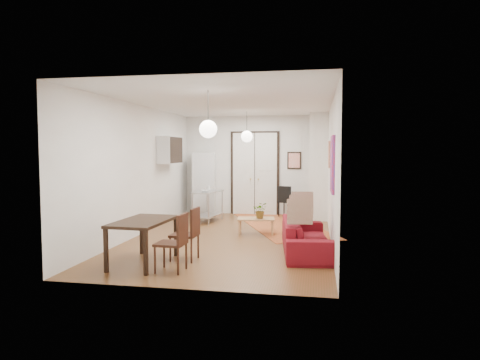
% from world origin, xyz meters
% --- Properties ---
extents(floor, '(7.00, 7.00, 0.00)m').
position_xyz_m(floor, '(0.00, 0.00, 0.00)').
color(floor, brown).
rests_on(floor, ground).
extents(ceiling, '(4.20, 7.00, 0.02)m').
position_xyz_m(ceiling, '(0.00, 0.00, 2.90)').
color(ceiling, silver).
rests_on(ceiling, wall_back).
extents(wall_back, '(4.20, 0.02, 2.90)m').
position_xyz_m(wall_back, '(0.00, 3.50, 1.45)').
color(wall_back, white).
rests_on(wall_back, floor).
extents(wall_front, '(4.20, 0.02, 2.90)m').
position_xyz_m(wall_front, '(0.00, -3.50, 1.45)').
color(wall_front, white).
rests_on(wall_front, floor).
extents(wall_left, '(0.02, 7.00, 2.90)m').
position_xyz_m(wall_left, '(-2.10, 0.00, 1.45)').
color(wall_left, white).
rests_on(wall_left, floor).
extents(wall_right, '(0.02, 7.00, 2.90)m').
position_xyz_m(wall_right, '(2.10, 0.00, 1.45)').
color(wall_right, white).
rests_on(wall_right, floor).
extents(double_doors, '(1.44, 0.06, 2.50)m').
position_xyz_m(double_doors, '(0.00, 3.46, 1.20)').
color(double_doors, white).
rests_on(double_doors, wall_back).
extents(stub_partition, '(0.50, 0.10, 2.90)m').
position_xyz_m(stub_partition, '(1.85, 2.55, 1.45)').
color(stub_partition, white).
rests_on(stub_partition, floor).
extents(wall_cabinet, '(0.35, 1.00, 0.70)m').
position_xyz_m(wall_cabinet, '(-1.92, 1.50, 1.90)').
color(wall_cabinet, silver).
rests_on(wall_cabinet, wall_left).
extents(painting_popart, '(0.05, 1.00, 1.00)m').
position_xyz_m(painting_popart, '(2.08, -1.25, 1.65)').
color(painting_popart, red).
rests_on(painting_popart, wall_right).
extents(painting_abstract, '(0.05, 0.50, 0.60)m').
position_xyz_m(painting_abstract, '(2.08, 0.80, 1.80)').
color(painting_abstract, beige).
rests_on(painting_abstract, wall_right).
extents(poster_back, '(0.40, 0.03, 0.50)m').
position_xyz_m(poster_back, '(1.15, 3.47, 1.60)').
color(poster_back, red).
rests_on(poster_back, wall_back).
extents(print_left, '(0.03, 0.44, 0.54)m').
position_xyz_m(print_left, '(-2.07, 2.00, 1.95)').
color(print_left, brown).
rests_on(print_left, wall_left).
extents(pendant_back, '(0.30, 0.30, 0.80)m').
position_xyz_m(pendant_back, '(0.00, 2.00, 2.25)').
color(pendant_back, white).
rests_on(pendant_back, ceiling).
extents(pendant_front, '(0.30, 0.30, 0.80)m').
position_xyz_m(pendant_front, '(0.00, -2.00, 2.25)').
color(pendant_front, white).
rests_on(pendant_front, ceiling).
extents(kilim_rug, '(3.07, 4.46, 0.01)m').
position_xyz_m(kilim_rug, '(0.92, 1.75, 0.01)').
color(kilim_rug, '#C05E30').
rests_on(kilim_rug, floor).
extents(sofa, '(1.05, 2.18, 0.61)m').
position_xyz_m(sofa, '(1.63, -1.11, 0.31)').
color(sofa, maroon).
rests_on(sofa, floor).
extents(coffee_table, '(0.88, 0.56, 0.37)m').
position_xyz_m(coffee_table, '(0.46, 0.48, 0.32)').
color(coffee_table, tan).
rests_on(coffee_table, floor).
extents(potted_plant, '(0.32, 0.35, 0.36)m').
position_xyz_m(potted_plant, '(0.56, 0.48, 0.55)').
color(potted_plant, '#30662D').
rests_on(potted_plant, coffee_table).
extents(kitchen_counter, '(0.67, 1.13, 0.81)m').
position_xyz_m(kitchen_counter, '(-1.05, 1.98, 0.51)').
color(kitchen_counter, '#B3B5B8').
rests_on(kitchen_counter, floor).
extents(bowl, '(0.22, 0.22, 0.05)m').
position_xyz_m(bowl, '(-1.05, 1.68, 0.84)').
color(bowl, beige).
rests_on(bowl, kitchen_counter).
extents(soap_bottle, '(0.09, 0.09, 0.17)m').
position_xyz_m(soap_bottle, '(-1.10, 2.23, 0.90)').
color(soap_bottle, '#5399B5').
rests_on(soap_bottle, kitchen_counter).
extents(fridge, '(0.73, 0.73, 1.82)m').
position_xyz_m(fridge, '(-1.45, 3.15, 0.91)').
color(fridge, silver).
rests_on(fridge, floor).
extents(dining_table, '(0.82, 1.37, 0.74)m').
position_xyz_m(dining_table, '(-1.03, -2.35, 0.66)').
color(dining_table, black).
rests_on(dining_table, floor).
extents(dining_chair_near, '(0.46, 0.63, 0.91)m').
position_xyz_m(dining_chair_near, '(-0.43, -1.91, 0.53)').
color(dining_chair_near, '#361D11').
rests_on(dining_chair_near, floor).
extents(dining_chair_far, '(0.46, 0.63, 0.91)m').
position_xyz_m(dining_chair_far, '(-0.43, -2.61, 0.53)').
color(dining_chair_far, '#361D11').
rests_on(dining_chair_far, floor).
extents(black_side_chair, '(0.52, 0.53, 0.89)m').
position_xyz_m(black_side_chair, '(0.97, 3.23, 0.52)').
color(black_side_chair, black).
rests_on(black_side_chair, floor).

